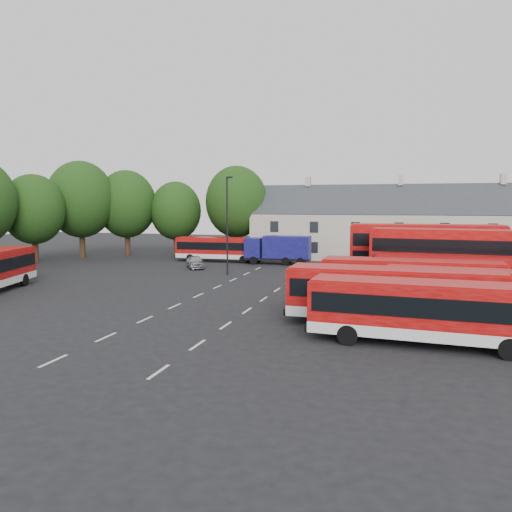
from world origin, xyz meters
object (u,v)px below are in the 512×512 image
object	(u,v)px
bus_row_a	(426,308)
bus_dd_south	(451,257)
lamppost	(227,223)
silver_car	(195,262)
box_truck	(279,248)

from	to	relation	value
bus_row_a	bus_dd_south	distance (m)	15.70
lamppost	silver_car	bearing A→B (deg)	142.96
silver_car	lamppost	xyz separation A→B (m)	(4.91, -3.71, 4.27)
bus_dd_south	box_truck	distance (m)	21.79
bus_row_a	box_truck	size ratio (longest dim) A/B	1.51
bus_row_a	lamppost	world-z (taller)	lamppost
bus_dd_south	box_truck	world-z (taller)	bus_dd_south
box_truck	silver_car	size ratio (longest dim) A/B	1.87
bus_row_a	bus_dd_south	xyz separation A→B (m)	(2.45, 15.48, 0.90)
silver_car	box_truck	bearing A→B (deg)	7.05
box_truck	lamppost	size ratio (longest dim) A/B	0.79
bus_row_a	silver_car	xyz separation A→B (m)	(-21.85, 23.55, -1.19)
silver_car	bus_row_a	bearing A→B (deg)	-77.81
bus_dd_south	box_truck	xyz separation A→B (m)	(-16.72, 13.94, -0.98)
bus_row_a	box_truck	distance (m)	32.69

